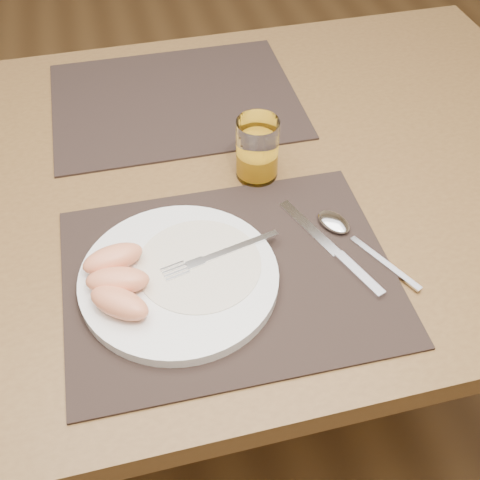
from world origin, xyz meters
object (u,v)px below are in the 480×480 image
(placemat_far, at_px, (175,100))
(placemat_near, at_px, (229,275))
(juice_glass, at_px, (257,152))
(plate, at_px, (179,278))
(fork, at_px, (211,257))
(spoon, at_px, (341,228))
(knife, at_px, (338,254))
(table, at_px, (199,212))

(placemat_far, bearing_deg, placemat_near, -90.05)
(placemat_far, bearing_deg, juice_glass, -69.27)
(plate, bearing_deg, fork, 19.67)
(placemat_far, distance_m, spoon, 0.44)
(knife, bearing_deg, fork, 172.42)
(fork, xyz_separation_m, juice_glass, (0.11, 0.18, 0.03))
(plate, relative_size, knife, 1.27)
(placemat_near, xyz_separation_m, spoon, (0.18, 0.04, 0.01))
(plate, xyz_separation_m, fork, (0.05, 0.02, 0.01))
(fork, xyz_separation_m, spoon, (0.20, 0.02, -0.01))
(placemat_near, height_order, fork, fork)
(placemat_far, distance_m, juice_glass, 0.26)
(table, xyz_separation_m, placemat_near, (0.00, -0.22, 0.09))
(table, relative_size, placemat_near, 3.11)
(knife, xyz_separation_m, spoon, (0.02, 0.05, 0.00))
(knife, distance_m, spoon, 0.05)
(placemat_far, bearing_deg, fork, -92.72)
(table, height_order, placemat_near, placemat_near)
(placemat_near, xyz_separation_m, plate, (-0.07, 0.00, 0.01))
(placemat_far, height_order, knife, knife)
(placemat_near, relative_size, knife, 2.12)
(placemat_far, height_order, fork, fork)
(placemat_far, relative_size, fork, 2.59)
(table, distance_m, placemat_near, 0.24)
(placemat_near, distance_m, plate, 0.07)
(plate, distance_m, fork, 0.05)
(table, distance_m, fork, 0.23)
(plate, bearing_deg, placemat_far, 81.05)
(spoon, xyz_separation_m, juice_glass, (-0.09, 0.15, 0.04))
(plate, bearing_deg, knife, -1.55)
(table, xyz_separation_m, knife, (0.16, -0.22, 0.09))
(placemat_near, relative_size, juice_glass, 4.44)
(table, distance_m, plate, 0.25)
(knife, relative_size, juice_glass, 2.09)
(table, xyz_separation_m, juice_glass, (0.09, -0.02, 0.13))
(placemat_far, relative_size, spoon, 2.47)
(plate, relative_size, spoon, 1.48)
(placemat_near, height_order, placemat_far, same)
(placemat_far, relative_size, knife, 2.12)
(table, bearing_deg, plate, -107.12)
(fork, distance_m, spoon, 0.20)
(placemat_near, distance_m, juice_glass, 0.22)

